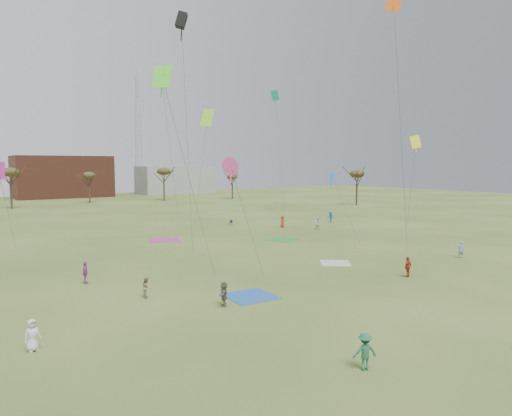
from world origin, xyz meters
TOP-DOWN VIEW (x-y plane):
  - ground at (0.00, 0.00)m, footprint 260.00×260.00m
  - flyer_near_left at (-20.70, 2.08)m, footprint 0.93×0.74m
  - flyer_near_center at (-8.26, -9.06)m, footprint 1.30×1.06m
  - spectator_fore_a at (8.23, 1.13)m, footprint 1.07×0.58m
  - spectator_fore_b at (-12.37, 7.88)m, footprint 0.78×0.88m
  - spectator_fore_c at (-8.78, 3.02)m, footprint 1.25×1.59m
  - flyer_mid_c at (19.45, 3.22)m, footprint 0.74×0.63m
  - spectator_mid_d at (-15.00, 14.37)m, footprint 0.70×1.13m
  - spectator_mid_e at (21.15, 26.75)m, footprint 1.10×1.01m
  - flyer_far_b at (18.30, 31.61)m, footprint 1.02×1.06m
  - flyer_far_c at (28.70, 32.07)m, footprint 0.81×1.26m
  - blanket_blue at (-6.07, 3.92)m, footprint 3.49×3.49m
  - blanket_cream at (7.01, 8.58)m, footprint 3.91×3.91m
  - blanket_plum at (-1.26, 30.82)m, footprint 4.72×4.72m
  - blanket_olive at (11.36, 22.69)m, footprint 4.51×4.51m
  - camp_chair_right at (12.83, 37.89)m, footprint 0.67×0.65m
  - kites_aloft at (-0.26, 26.22)m, footprint 56.50×68.38m
  - tree_line at (-2.85, 79.12)m, footprint 117.44×49.32m
  - building_brick at (5.00, 120.00)m, footprint 26.00×16.00m
  - building_grey at (40.00, 118.00)m, footprint 24.00×12.00m
  - radio_tower at (30.00, 125.00)m, footprint 1.51×1.72m

SIDE VIEW (x-z plane):
  - ground at x=0.00m, z-range 0.00..0.00m
  - blanket_blue at x=-6.07m, z-range -0.01..0.02m
  - blanket_cream at x=7.01m, z-range -0.01..0.02m
  - blanket_plum at x=-1.26m, z-range -0.01..0.02m
  - blanket_olive at x=11.36m, z-range -0.01..0.02m
  - camp_chair_right at x=12.83m, z-range -0.18..0.69m
  - spectator_fore_b at x=-12.37m, z-range 0.00..1.50m
  - flyer_near_left at x=-20.70m, z-range 0.00..1.68m
  - spectator_fore_c at x=-8.78m, z-range 0.00..1.69m
  - flyer_mid_c at x=19.45m, z-range 0.00..1.71m
  - spectator_fore_a at x=8.23m, z-range 0.00..1.74m
  - flyer_near_center at x=-8.26m, z-range 0.00..1.76m
  - spectator_mid_d at x=-15.00m, z-range 0.00..1.79m
  - spectator_mid_e at x=21.15m, z-range 0.00..1.82m
  - flyer_far_b at x=18.30m, z-range 0.00..1.83m
  - flyer_far_c at x=28.70m, z-range 0.00..1.85m
  - building_grey at x=40.00m, z-range 0.00..9.00m
  - building_brick at x=5.00m, z-range 0.00..12.00m
  - tree_line at x=-2.85m, z-range 2.63..11.54m
  - radio_tower at x=30.00m, z-range -1.29..39.71m
  - kites_aloft at x=-0.26m, z-range 6.92..31.94m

